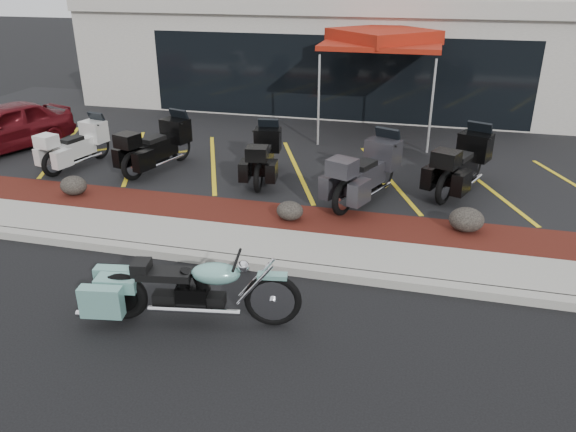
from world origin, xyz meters
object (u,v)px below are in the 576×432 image
(parked_car, at_px, (2,128))
(hero_cruiser, at_px, (273,293))
(traffic_cone, at_px, (264,140))
(popup_canopy, at_px, (383,39))
(touring_white, at_px, (98,136))

(parked_car, bearing_deg, hero_cruiser, -13.15)
(parked_car, xyz_separation_m, traffic_cone, (6.70, 1.94, -0.42))
(hero_cruiser, xyz_separation_m, popup_canopy, (0.44, 9.93, 2.31))
(parked_car, relative_size, traffic_cone, 8.54)
(hero_cruiser, bearing_deg, parked_car, 138.03)
(hero_cruiser, height_order, popup_canopy, popup_canopy)
(traffic_cone, bearing_deg, touring_white, -153.35)
(parked_car, bearing_deg, popup_canopy, 42.73)
(traffic_cone, bearing_deg, hero_cruiser, -72.79)
(hero_cruiser, bearing_deg, popup_canopy, 78.07)
(popup_canopy, bearing_deg, parked_car, -150.51)
(hero_cruiser, relative_size, traffic_cone, 7.03)
(touring_white, bearing_deg, popup_canopy, -45.51)
(traffic_cone, bearing_deg, parked_car, -163.82)
(touring_white, distance_m, parked_car, 2.86)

